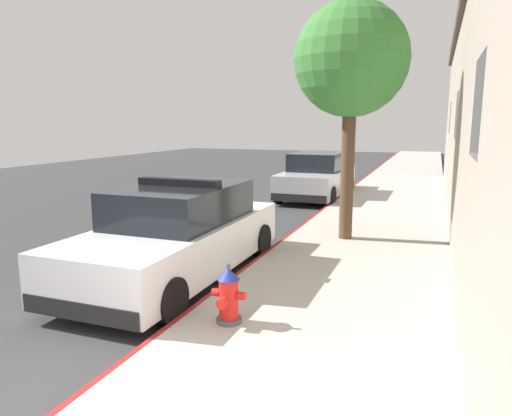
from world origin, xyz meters
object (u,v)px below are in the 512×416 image
object	(u,v)px
police_cruiser	(179,234)
fire_hydrant	(229,296)
parked_car_silver_ahead	(317,176)
street_tree	(351,61)

from	to	relation	value
police_cruiser	fire_hydrant	world-z (taller)	police_cruiser
police_cruiser	parked_car_silver_ahead	size ratio (longest dim) A/B	1.00
fire_hydrant	street_tree	size ratio (longest dim) A/B	0.16
parked_car_silver_ahead	fire_hydrant	bearing A→B (deg)	-82.06
parked_car_silver_ahead	fire_hydrant	size ratio (longest dim) A/B	6.37
street_tree	fire_hydrant	bearing A→B (deg)	-96.62
fire_hydrant	street_tree	bearing A→B (deg)	83.38
police_cruiser	street_tree	bearing A→B (deg)	54.89
police_cruiser	parked_car_silver_ahead	bearing A→B (deg)	89.16
parked_car_silver_ahead	fire_hydrant	distance (m)	11.16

